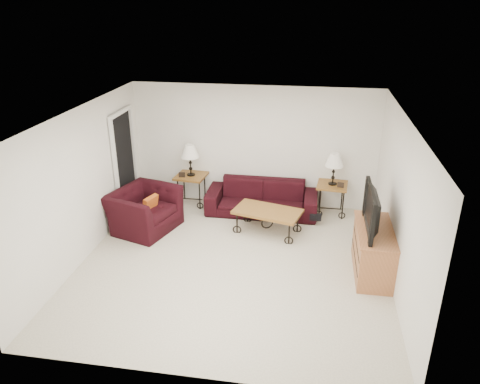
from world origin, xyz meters
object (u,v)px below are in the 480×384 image
sofa (262,198)px  side_table_left (192,190)px  coffee_table (267,221)px  television (377,210)px  side_table_right (331,199)px  lamp_left (190,160)px  backpack (316,212)px  tv_stand (373,251)px  lamp_right (334,169)px  armchair (144,210)px

sofa → side_table_left: bearing=173.2°
side_table_left → coffee_table: side_table_left is taller
coffee_table → television: 2.25m
side_table_left → side_table_right: (2.90, 0.00, -0.01)m
side_table_left → coffee_table: bearing=-30.6°
side_table_left → side_table_right: side_table_left is taller
lamp_left → backpack: lamp_left is taller
side_table_left → television: (3.49, -2.09, 0.77)m
sofa → side_table_left: (-1.51, 0.18, 0.00)m
coffee_table → backpack: bearing=31.2°
tv_stand → side_table_left: bearing=149.3°
coffee_table → side_table_right: bearing=40.6°
side_table_left → backpack: (2.60, -0.48, -0.11)m
lamp_left → coffee_table: size_ratio=0.54×
side_table_left → tv_stand: tv_stand is taller
side_table_right → lamp_left: size_ratio=0.98×
coffee_table → television: television is taller
coffee_table → backpack: 1.04m
coffee_table → lamp_right: bearing=40.6°
lamp_right → tv_stand: (0.61, -2.09, -0.58)m
lamp_right → armchair: 3.75m
sofa → backpack: (1.09, -0.30, -0.10)m
side_table_left → lamp_left: bearing=0.0°
lamp_left → tv_stand: lamp_left is taller
coffee_table → tv_stand: 2.09m
side_table_left → lamp_left: lamp_left is taller
side_table_left → side_table_right: 2.90m
lamp_left → coffee_table: (1.72, -1.01, -0.76)m
armchair → tv_stand: bearing=-83.9°
lamp_left → armchair: 1.49m
sofa → backpack: sofa is taller
lamp_left → backpack: bearing=-10.4°
sofa → lamp_left: lamp_left is taller
side_table_left → armchair: size_ratio=0.55×
coffee_table → television: bearing=-31.2°
sofa → coffee_table: size_ratio=1.83×
sofa → television: bearing=-44.0°
side_table_right → lamp_left: lamp_left is taller
lamp_left → television: (3.49, -2.09, 0.12)m
sofa → lamp_left: 1.66m
television → sofa: bearing=-134.0°
side_table_left → coffee_table: (1.72, -1.01, -0.10)m
side_table_right → backpack: side_table_right is taller
tv_stand → sofa: bearing=136.3°
sofa → television: (1.98, -1.91, 0.78)m
side_table_right → tv_stand: bearing=-73.8°
sofa → tv_stand: bearing=-43.7°
side_table_right → lamp_right: size_ratio=1.00×
coffee_table → backpack: size_ratio=2.72×
lamp_left → television: bearing=-30.9°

